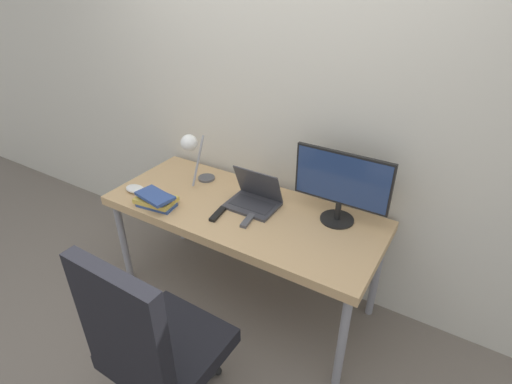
% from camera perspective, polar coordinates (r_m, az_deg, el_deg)
% --- Properties ---
extents(ground_plane, '(12.00, 12.00, 0.00)m').
position_cam_1_polar(ground_plane, '(2.82, -6.01, -18.94)').
color(ground_plane, '#70665B').
extents(wall_back, '(8.00, 0.05, 2.60)m').
position_cam_1_polar(wall_back, '(2.64, 3.07, 12.11)').
color(wall_back, beige).
rests_on(wall_back, ground_plane).
extents(desk, '(1.78, 0.74, 0.75)m').
position_cam_1_polar(desk, '(2.58, -1.94, -3.51)').
color(desk, tan).
rests_on(desk, ground_plane).
extents(laptop, '(0.32, 0.24, 0.24)m').
position_cam_1_polar(laptop, '(2.56, -0.27, -0.89)').
color(laptop, '#38383D').
rests_on(laptop, desk).
extents(monitor, '(0.58, 0.20, 0.45)m').
position_cam_1_polar(monitor, '(2.36, 12.12, 1.22)').
color(monitor, black).
rests_on(monitor, desk).
extents(desk_lamp, '(0.12, 0.27, 0.39)m').
position_cam_1_polar(desk_lamp, '(2.69, -9.11, 6.08)').
color(desk_lamp, '#4C4C51').
rests_on(desk_lamp, desk).
extents(office_chair, '(0.56, 0.57, 1.12)m').
position_cam_1_polar(office_chair, '(2.03, -14.82, -20.15)').
color(office_chair, black).
rests_on(office_chair, ground_plane).
extents(book_stack, '(0.28, 0.20, 0.09)m').
position_cam_1_polar(book_stack, '(2.63, -14.08, -1.06)').
color(book_stack, '#334C8C').
rests_on(book_stack, desk).
extents(tv_remote, '(0.06, 0.16, 0.02)m').
position_cam_1_polar(tv_remote, '(2.48, -5.50, -3.16)').
color(tv_remote, black).
rests_on(tv_remote, desk).
extents(media_remote, '(0.06, 0.14, 0.02)m').
position_cam_1_polar(media_remote, '(2.41, -1.21, -4.12)').
color(media_remote, '#4C4C51').
rests_on(media_remote, desk).
extents(game_controller, '(0.15, 0.10, 0.04)m').
position_cam_1_polar(game_controller, '(2.84, -16.88, 0.43)').
color(game_controller, white).
rests_on(game_controller, desk).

